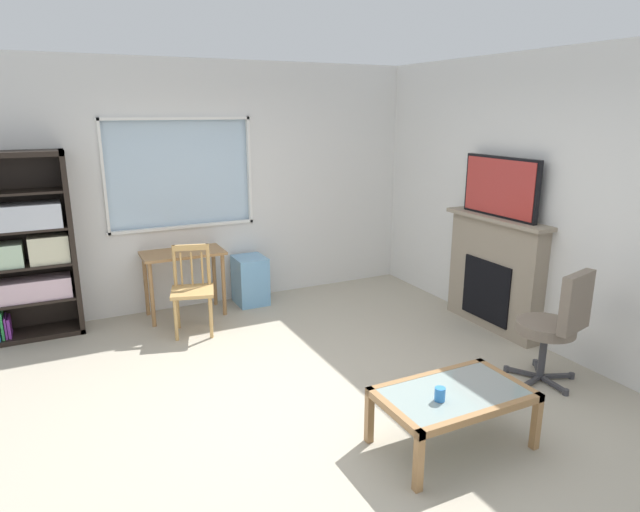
# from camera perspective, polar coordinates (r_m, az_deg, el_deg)

# --- Properties ---
(ground) EXTENTS (5.92, 6.20, 0.02)m
(ground) POSITION_cam_1_polar(r_m,az_deg,el_deg) (4.51, -1.37, -14.72)
(ground) COLOR #B2A893
(wall_back_with_window) EXTENTS (4.92, 0.15, 2.76)m
(wall_back_with_window) POSITION_cam_1_polar(r_m,az_deg,el_deg) (6.43, -10.97, 7.08)
(wall_back_with_window) COLOR silver
(wall_back_with_window) RESTS_ON ground
(wall_right) EXTENTS (0.12, 5.40, 2.76)m
(wall_right) POSITION_cam_1_polar(r_m,az_deg,el_deg) (5.53, 23.03, 5.08)
(wall_right) COLOR silver
(wall_right) RESTS_ON ground
(bookshelf) EXTENTS (0.90, 0.38, 1.85)m
(bookshelf) POSITION_cam_1_polar(r_m,az_deg,el_deg) (6.06, -28.55, 0.61)
(bookshelf) COLOR black
(bookshelf) RESTS_ON ground
(desk_under_window) EXTENTS (0.87, 0.48, 0.73)m
(desk_under_window) POSITION_cam_1_polar(r_m,az_deg,el_deg) (6.14, -14.13, -0.70)
(desk_under_window) COLOR #A37547
(desk_under_window) RESTS_ON ground
(wooden_chair) EXTENTS (0.51, 0.50, 0.90)m
(wooden_chair) POSITION_cam_1_polar(r_m,az_deg,el_deg) (5.69, -13.21, -3.39)
(wooden_chair) COLOR tan
(wooden_chair) RESTS_ON ground
(plastic_drawer_unit) EXTENTS (0.35, 0.40, 0.57)m
(plastic_drawer_unit) POSITION_cam_1_polar(r_m,az_deg,el_deg) (6.47, -7.32, -2.53)
(plastic_drawer_unit) COLOR #72ADDB
(plastic_drawer_unit) RESTS_ON ground
(fireplace) EXTENTS (0.26, 1.28, 1.19)m
(fireplace) POSITION_cam_1_polar(r_m,az_deg,el_deg) (5.91, 17.77, -1.69)
(fireplace) COLOR gray
(fireplace) RESTS_ON ground
(tv) EXTENTS (0.06, 0.96, 0.60)m
(tv) POSITION_cam_1_polar(r_m,az_deg,el_deg) (5.71, 18.36, 6.88)
(tv) COLOR black
(tv) RESTS_ON fireplace
(office_chair) EXTENTS (0.58, 0.57, 1.00)m
(office_chair) POSITION_cam_1_polar(r_m,az_deg,el_deg) (4.87, 23.55, -6.35)
(office_chair) COLOR #7A6B5B
(office_chair) RESTS_ON ground
(coffee_table) EXTENTS (1.02, 0.61, 0.41)m
(coffee_table) POSITION_cam_1_polar(r_m,az_deg,el_deg) (3.88, 13.80, -14.32)
(coffee_table) COLOR #8C9E99
(coffee_table) RESTS_ON ground
(sippy_cup) EXTENTS (0.07, 0.07, 0.09)m
(sippy_cup) POSITION_cam_1_polar(r_m,az_deg,el_deg) (3.71, 12.45, -13.95)
(sippy_cup) COLOR #337FD6
(sippy_cup) RESTS_ON coffee_table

